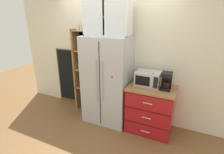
{
  "coord_description": "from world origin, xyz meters",
  "views": [
    {
      "loc": [
        1.47,
        -2.86,
        2.1
      ],
      "look_at": [
        0.1,
        0.03,
        0.97
      ],
      "focal_mm": 27.72,
      "sensor_mm": 36.0,
      "label": 1
    }
  ],
  "objects_px": {
    "microwave": "(148,78)",
    "coffee_maker": "(166,81)",
    "refrigerator": "(108,80)",
    "mug_sage": "(152,85)",
    "bottle_amber": "(152,82)",
    "bottle_clear": "(153,81)",
    "chalkboard_menu": "(68,76)"
  },
  "relations": [
    {
      "from": "mug_sage",
      "to": "microwave",
      "type": "bearing_deg",
      "value": 144.54
    },
    {
      "from": "coffee_maker",
      "to": "mug_sage",
      "type": "distance_m",
      "value": 0.25
    },
    {
      "from": "refrigerator",
      "to": "microwave",
      "type": "xyz_separation_m",
      "value": [
        0.8,
        0.06,
        0.15
      ]
    },
    {
      "from": "microwave",
      "to": "coffee_maker",
      "type": "bearing_deg",
      "value": -7.25
    },
    {
      "from": "mug_sage",
      "to": "chalkboard_menu",
      "type": "distance_m",
      "value": 2.17
    },
    {
      "from": "mug_sage",
      "to": "chalkboard_menu",
      "type": "xyz_separation_m",
      "value": [
        -2.14,
        0.31,
        -0.25
      ]
    },
    {
      "from": "chalkboard_menu",
      "to": "coffee_maker",
      "type": "bearing_deg",
      "value": -6.58
    },
    {
      "from": "microwave",
      "to": "coffee_maker",
      "type": "height_order",
      "value": "coffee_maker"
    },
    {
      "from": "bottle_clear",
      "to": "refrigerator",
      "type": "bearing_deg",
      "value": 179.16
    },
    {
      "from": "microwave",
      "to": "chalkboard_menu",
      "type": "distance_m",
      "value": 2.07
    },
    {
      "from": "bottle_amber",
      "to": "bottle_clear",
      "type": "xyz_separation_m",
      "value": [
        0.0,
        0.03,
        0.01
      ]
    },
    {
      "from": "mug_sage",
      "to": "bottle_amber",
      "type": "xyz_separation_m",
      "value": [
        -0.0,
        -0.03,
        0.07
      ]
    },
    {
      "from": "microwave",
      "to": "bottle_clear",
      "type": "relative_size",
      "value": 1.63
    },
    {
      "from": "bottle_amber",
      "to": "mug_sage",
      "type": "bearing_deg",
      "value": 85.26
    },
    {
      "from": "mug_sage",
      "to": "refrigerator",
      "type": "bearing_deg",
      "value": 179.21
    },
    {
      "from": "coffee_maker",
      "to": "bottle_clear",
      "type": "xyz_separation_m",
      "value": [
        -0.23,
        -0.03,
        -0.04
      ]
    },
    {
      "from": "bottle_clear",
      "to": "mug_sage",
      "type": "bearing_deg",
      "value": 18.03
    },
    {
      "from": "bottle_amber",
      "to": "bottle_clear",
      "type": "relative_size",
      "value": 0.96
    },
    {
      "from": "coffee_maker",
      "to": "bottle_amber",
      "type": "distance_m",
      "value": 0.24
    },
    {
      "from": "microwave",
      "to": "bottle_amber",
      "type": "xyz_separation_m",
      "value": [
        0.1,
        -0.1,
        -0.02
      ]
    },
    {
      "from": "refrigerator",
      "to": "microwave",
      "type": "height_order",
      "value": "refrigerator"
    },
    {
      "from": "refrigerator",
      "to": "mug_sage",
      "type": "distance_m",
      "value": 0.91
    },
    {
      "from": "microwave",
      "to": "chalkboard_menu",
      "type": "bearing_deg",
      "value": 173.53
    },
    {
      "from": "microwave",
      "to": "bottle_amber",
      "type": "bearing_deg",
      "value": -44.35
    },
    {
      "from": "refrigerator",
      "to": "chalkboard_menu",
      "type": "xyz_separation_m",
      "value": [
        -1.23,
        0.29,
        -0.19
      ]
    },
    {
      "from": "mug_sage",
      "to": "bottle_amber",
      "type": "distance_m",
      "value": 0.07
    },
    {
      "from": "bottle_clear",
      "to": "chalkboard_menu",
      "type": "height_order",
      "value": "chalkboard_menu"
    },
    {
      "from": "refrigerator",
      "to": "bottle_amber",
      "type": "distance_m",
      "value": 0.91
    },
    {
      "from": "mug_sage",
      "to": "bottle_clear",
      "type": "distance_m",
      "value": 0.07
    },
    {
      "from": "bottle_amber",
      "to": "bottle_clear",
      "type": "bearing_deg",
      "value": 90.0
    },
    {
      "from": "bottle_clear",
      "to": "bottle_amber",
      "type": "bearing_deg",
      "value": -90.0
    },
    {
      "from": "chalkboard_menu",
      "to": "mug_sage",
      "type": "bearing_deg",
      "value": -8.13
    }
  ]
}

